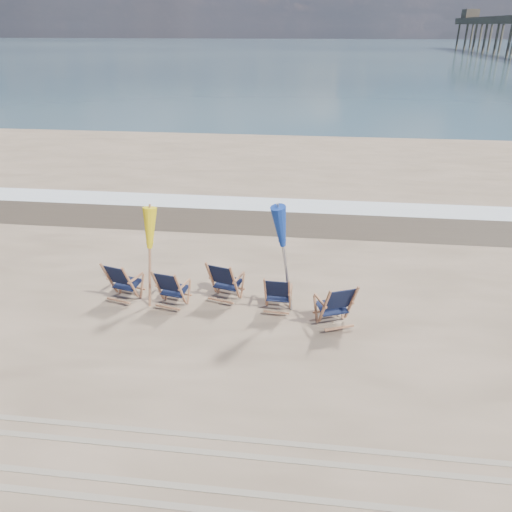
# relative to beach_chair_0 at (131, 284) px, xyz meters

# --- Properties ---
(ocean) EXTENTS (400.00, 400.00, 0.00)m
(ocean) POSITION_rel_beach_chair_0_xyz_m (2.57, 126.66, -0.49)
(ocean) COLOR #3B5763
(ocean) RESTS_ON ground
(surf_foam) EXTENTS (200.00, 1.40, 0.01)m
(surf_foam) POSITION_rel_beach_chair_0_xyz_m (2.57, 6.96, -0.48)
(surf_foam) COLOR silver
(surf_foam) RESTS_ON ground
(wet_sand_strip) EXTENTS (200.00, 2.60, 0.00)m
(wet_sand_strip) POSITION_rel_beach_chair_0_xyz_m (2.57, 5.46, -0.49)
(wet_sand_strip) COLOR #42362A
(wet_sand_strip) RESTS_ON ground
(tire_tracks) EXTENTS (80.00, 1.30, 0.01)m
(tire_tracks) POSITION_rel_beach_chair_0_xyz_m (2.57, -4.14, -0.48)
(tire_tracks) COLOR gray
(tire_tracks) RESTS_ON ground
(beach_chair_0) EXTENTS (0.79, 0.84, 0.98)m
(beach_chair_0) POSITION_rel_beach_chair_0_xyz_m (0.00, 0.00, 0.00)
(beach_chair_0) COLOR black
(beach_chair_0) RESTS_ON ground
(beach_chair_1) EXTENTS (0.73, 0.79, 0.94)m
(beach_chair_1) POSITION_rel_beach_chair_0_xyz_m (1.11, -0.12, -0.02)
(beach_chair_1) COLOR black
(beach_chair_1) RESTS_ON ground
(beach_chair_2) EXTENTS (0.81, 0.86, 0.99)m
(beach_chair_2) POSITION_rel_beach_chair_0_xyz_m (2.19, 0.26, 0.01)
(beach_chair_2) COLOR black
(beach_chair_2) RESTS_ON ground
(beach_chair_3) EXTENTS (0.60, 0.67, 0.89)m
(beach_chair_3) POSITION_rel_beach_chair_0_xyz_m (3.36, -0.01, -0.04)
(beach_chair_3) COLOR black
(beach_chair_3) RESTS_ON ground
(beach_chair_4) EXTENTS (0.89, 0.93, 1.02)m
(beach_chair_4) POSITION_rel_beach_chair_0_xyz_m (4.59, -0.32, 0.02)
(beach_chair_4) COLOR black
(beach_chair_4) RESTS_ON ground
(umbrella_yellow) EXTENTS (0.30, 0.30, 2.12)m
(umbrella_yellow) POSITION_rel_beach_chair_0_xyz_m (0.43, 0.13, 1.11)
(umbrella_yellow) COLOR #AA6F4C
(umbrella_yellow) RESTS_ON ground
(umbrella_blue) EXTENTS (0.30, 0.30, 2.44)m
(umbrella_blue) POSITION_rel_beach_chair_0_xyz_m (3.27, 0.02, 1.41)
(umbrella_blue) COLOR #A5A5AD
(umbrella_blue) RESTS_ON ground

